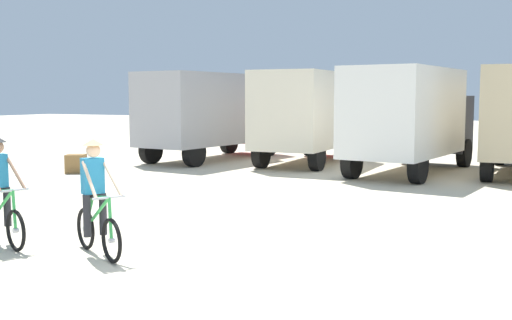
{
  "coord_description": "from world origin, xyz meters",
  "views": [
    {
      "loc": [
        5.21,
        -7.59,
        2.47
      ],
      "look_at": [
        -0.57,
        4.48,
        1.1
      ],
      "focal_mm": 43.58,
      "sensor_mm": 36.0,
      "label": 1
    }
  ],
  "objects_px": {
    "box_truck_grey_hauler": "(210,112)",
    "box_truck_cream_rv": "(311,113)",
    "cyclist_orange_shirt": "(0,195)",
    "cyclist_cowboy_hat": "(96,202)",
    "box_truck_white_box": "(411,115)",
    "supply_crate": "(76,164)"
  },
  "relations": [
    {
      "from": "box_truck_white_box",
      "to": "cyclist_orange_shirt",
      "type": "height_order",
      "value": "box_truck_white_box"
    },
    {
      "from": "box_truck_white_box",
      "to": "cyclist_cowboy_hat",
      "type": "xyz_separation_m",
      "value": [
        -2.23,
        -12.66,
        -1.03
      ]
    },
    {
      "from": "box_truck_white_box",
      "to": "cyclist_orange_shirt",
      "type": "distance_m",
      "value": 13.5
    },
    {
      "from": "box_truck_white_box",
      "to": "cyclist_cowboy_hat",
      "type": "relative_size",
      "value": 3.84
    },
    {
      "from": "box_truck_cream_rv",
      "to": "cyclist_cowboy_hat",
      "type": "distance_m",
      "value": 14.32
    },
    {
      "from": "box_truck_grey_hauler",
      "to": "box_truck_cream_rv",
      "type": "relative_size",
      "value": 1.03
    },
    {
      "from": "cyclist_orange_shirt",
      "to": "cyclist_cowboy_hat",
      "type": "height_order",
      "value": "same"
    },
    {
      "from": "box_truck_white_box",
      "to": "supply_crate",
      "type": "relative_size",
      "value": 11.6
    },
    {
      "from": "box_truck_cream_rv",
      "to": "supply_crate",
      "type": "relative_size",
      "value": 11.27
    },
    {
      "from": "box_truck_grey_hauler",
      "to": "supply_crate",
      "type": "relative_size",
      "value": 11.6
    },
    {
      "from": "box_truck_cream_rv",
      "to": "box_truck_grey_hauler",
      "type": "bearing_deg",
      "value": -171.45
    },
    {
      "from": "cyclist_orange_shirt",
      "to": "supply_crate",
      "type": "distance_m",
      "value": 10.02
    },
    {
      "from": "box_truck_white_box",
      "to": "cyclist_orange_shirt",
      "type": "bearing_deg",
      "value": -107.68
    },
    {
      "from": "box_truck_grey_hauler",
      "to": "box_truck_cream_rv",
      "type": "xyz_separation_m",
      "value": [
        3.99,
        0.6,
        0.0
      ]
    },
    {
      "from": "box_truck_white_box",
      "to": "supply_crate",
      "type": "distance_m",
      "value": 10.95
    },
    {
      "from": "box_truck_grey_hauler",
      "to": "cyclist_cowboy_hat",
      "type": "distance_m",
      "value": 14.77
    },
    {
      "from": "box_truck_cream_rv",
      "to": "box_truck_white_box",
      "type": "bearing_deg",
      "value": -20.88
    },
    {
      "from": "cyclist_orange_shirt",
      "to": "cyclist_cowboy_hat",
      "type": "bearing_deg",
      "value": 5.23
    },
    {
      "from": "box_truck_grey_hauler",
      "to": "cyclist_cowboy_hat",
      "type": "height_order",
      "value": "box_truck_grey_hauler"
    },
    {
      "from": "box_truck_white_box",
      "to": "supply_crate",
      "type": "height_order",
      "value": "box_truck_white_box"
    },
    {
      "from": "box_truck_grey_hauler",
      "to": "cyclist_orange_shirt",
      "type": "bearing_deg",
      "value": -74.25
    },
    {
      "from": "cyclist_cowboy_hat",
      "to": "box_truck_grey_hauler",
      "type": "bearing_deg",
      "value": 112.92
    }
  ]
}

